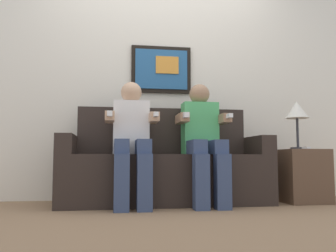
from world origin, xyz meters
TOP-DOWN VIEW (x-y plane):
  - ground_plane at (0.00, 0.00)m, footprint 5.59×5.59m
  - back_wall_assembly at (0.00, 0.76)m, footprint 4.30×0.10m
  - couch at (0.00, 0.33)m, footprint 1.90×0.58m
  - person_on_left at (-0.32, 0.16)m, footprint 0.46×0.56m
  - person_on_right at (0.32, 0.16)m, footprint 0.46×0.56m
  - side_table_right at (1.30, 0.22)m, footprint 0.40×0.40m
  - table_lamp at (1.27, 0.23)m, footprint 0.22×0.22m
  - spare_remote_on_table at (1.29, 0.13)m, footprint 0.04×0.13m

SIDE VIEW (x-z plane):
  - ground_plane at x=0.00m, z-range 0.00..0.00m
  - side_table_right at x=1.30m, z-range 0.00..0.50m
  - couch at x=0.00m, z-range -0.14..0.76m
  - spare_remote_on_table at x=1.29m, z-range 0.50..0.52m
  - person_on_left at x=-0.32m, z-range 0.05..1.16m
  - person_on_right at x=0.32m, z-range 0.05..1.16m
  - table_lamp at x=1.27m, z-range 0.63..1.09m
  - back_wall_assembly at x=0.00m, z-range 0.00..2.60m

